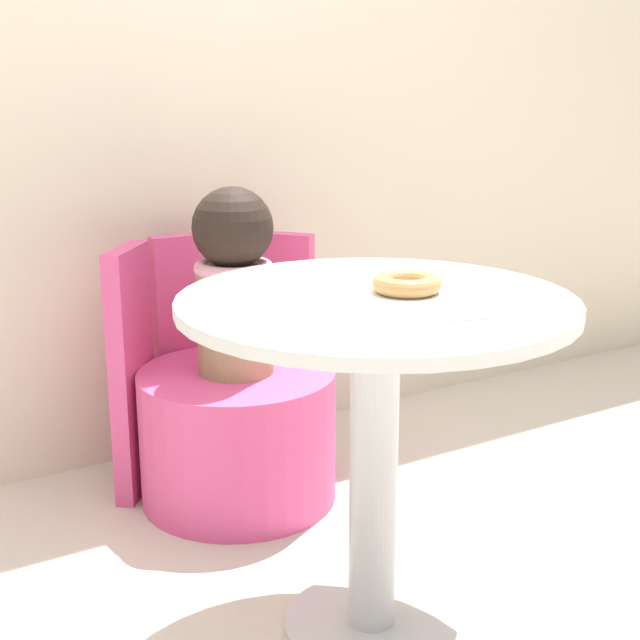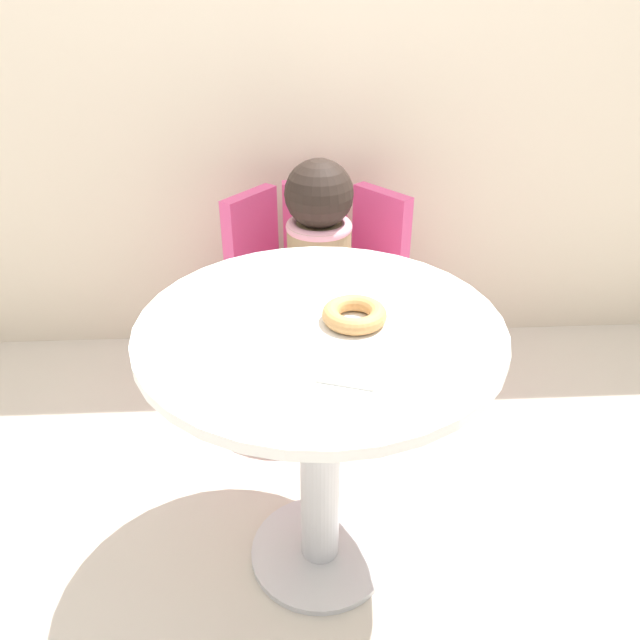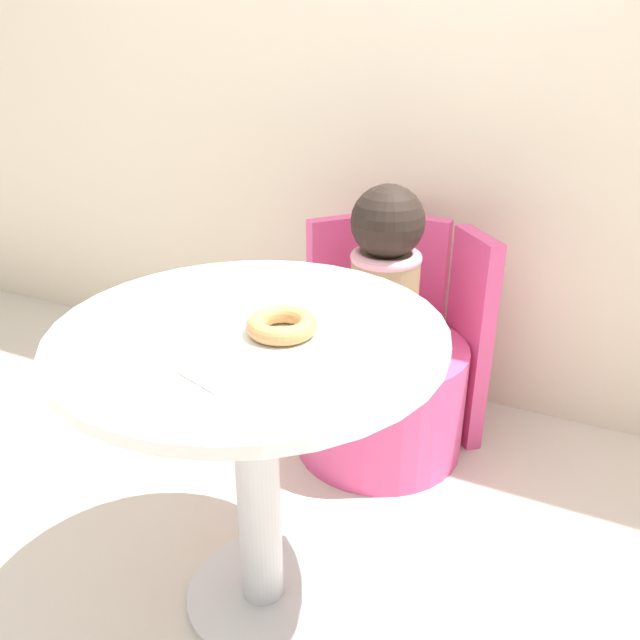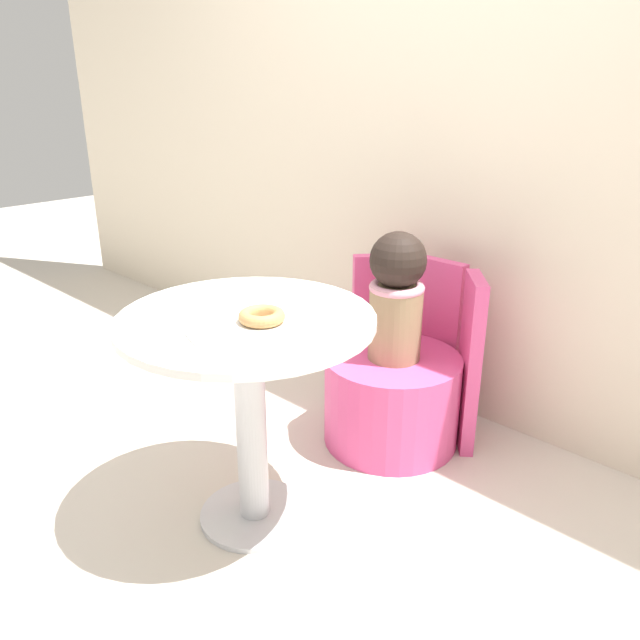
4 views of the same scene
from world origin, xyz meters
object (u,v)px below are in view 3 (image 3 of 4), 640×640
object	(u,v)px
tub_chair	(380,396)
round_table	(254,405)
donut	(283,324)
child_figure	(386,267)

from	to	relation	value
tub_chair	round_table	bearing A→B (deg)	-92.79
round_table	donut	size ratio (longest dim) A/B	5.71
child_figure	donut	bearing A→B (deg)	-86.91
tub_chair	child_figure	distance (m)	0.44
donut	child_figure	bearing A→B (deg)	93.09
tub_chair	child_figure	world-z (taller)	child_figure
child_figure	donut	size ratio (longest dim) A/B	3.66
child_figure	tub_chair	bearing A→B (deg)	0.00
tub_chair	donut	bearing A→B (deg)	-86.91
round_table	tub_chair	distance (m)	0.78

